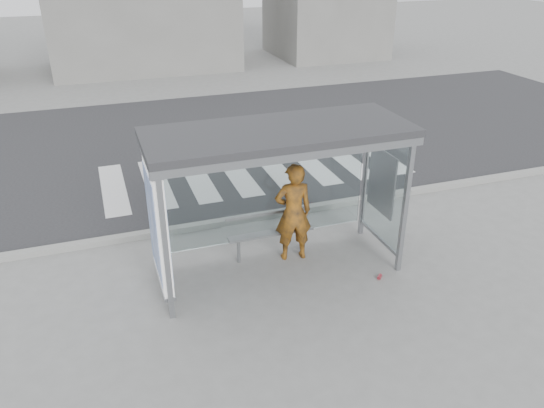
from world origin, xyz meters
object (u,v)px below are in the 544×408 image
Objects in this scene: bench at (270,232)px; bus_shelter at (256,168)px; soda_can at (380,277)px; person at (293,212)px.

bus_shelter is at bearing -132.29° from bench.
soda_can is at bearing -24.82° from bus_shelter.
bus_shelter is at bearing 24.61° from person.
bench is 13.73× the size of soda_can.
bus_shelter is 2.30× the size of person.
person is 0.59m from bench.
bus_shelter is 1.60m from bench.
bus_shelter is 2.67× the size of bench.
bench is at bearing 139.00° from soda_can.
soda_can is (1.18, -1.14, -0.89)m from person.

